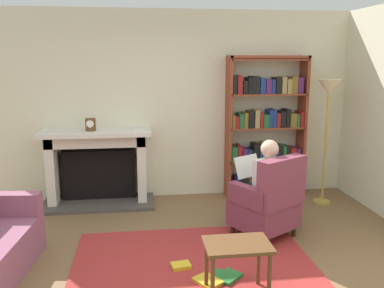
% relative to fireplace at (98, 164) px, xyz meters
% --- Properties ---
extents(ground, '(14.00, 14.00, 0.00)m').
position_rel_fireplace_xyz_m(ground, '(1.09, -2.30, -0.57)').
color(ground, brown).
extents(back_wall, '(5.60, 0.10, 2.70)m').
position_rel_fireplace_xyz_m(back_wall, '(1.09, 0.25, 0.78)').
color(back_wall, beige).
rests_on(back_wall, ground).
extents(area_rug, '(2.40, 1.80, 0.01)m').
position_rel_fireplace_xyz_m(area_rug, '(1.09, -2.00, -0.56)').
color(area_rug, '#9E2B2A').
rests_on(area_rug, ground).
extents(fireplace, '(1.54, 0.64, 1.06)m').
position_rel_fireplace_xyz_m(fireplace, '(0.00, 0.00, 0.00)').
color(fireplace, '#4C4742').
rests_on(fireplace, ground).
extents(mantel_clock, '(0.14, 0.14, 0.17)m').
position_rel_fireplace_xyz_m(mantel_clock, '(-0.06, -0.10, 0.58)').
color(mantel_clock, brown).
rests_on(mantel_clock, fireplace).
extents(bookshelf, '(1.15, 0.32, 2.06)m').
position_rel_fireplace_xyz_m(bookshelf, '(2.43, 0.03, 0.44)').
color(bookshelf, brown).
rests_on(bookshelf, ground).
extents(armchair_reading, '(0.87, 0.86, 0.97)m').
position_rel_fireplace_xyz_m(armchair_reading, '(2.03, -1.43, -0.14)').
color(armchair_reading, '#331E14').
rests_on(armchair_reading, ground).
extents(seated_reader, '(0.54, 0.59, 1.14)m').
position_rel_fireplace_xyz_m(seated_reader, '(1.97, -1.33, 0.06)').
color(seated_reader, silver).
rests_on(seated_reader, ground).
extents(side_table, '(0.56, 0.39, 0.50)m').
position_rel_fireplace_xyz_m(side_table, '(1.38, -2.58, -0.15)').
color(side_table, brown).
rests_on(side_table, ground).
extents(scattered_books, '(0.67, 0.54, 0.04)m').
position_rel_fireplace_xyz_m(scattered_books, '(1.21, -2.25, -0.54)').
color(scattered_books, '#267233').
rests_on(scattered_books, area_rug).
extents(floor_lamp, '(0.32, 0.32, 1.75)m').
position_rel_fireplace_xyz_m(floor_lamp, '(3.15, -0.43, 0.92)').
color(floor_lamp, '#B7933F').
rests_on(floor_lamp, ground).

